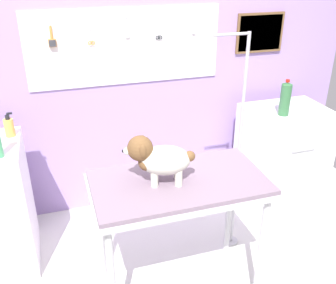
{
  "coord_description": "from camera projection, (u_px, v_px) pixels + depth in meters",
  "views": [
    {
      "loc": [
        -0.56,
        -1.7,
        2.04
      ],
      "look_at": [
        0.02,
        0.15,
        1.1
      ],
      "focal_mm": 41.27,
      "sensor_mm": 36.0,
      "label": 1
    }
  ],
  "objects": [
    {
      "name": "rear_wall_panel",
      "position": [
        124.0,
        77.0,
        3.1
      ],
      "size": [
        4.0,
        0.11,
        2.3
      ],
      "color": "#9F81C2",
      "rests_on": "ground"
    },
    {
      "name": "grooming_table",
      "position": [
        179.0,
        193.0,
        2.31
      ],
      "size": [
        1.05,
        0.58,
        0.85
      ],
      "color": "#B7B7BC",
      "rests_on": "ground"
    },
    {
      "name": "grooming_arm",
      "position": [
        237.0,
        157.0,
        2.72
      ],
      "size": [
        0.3,
        0.11,
        1.62
      ],
      "color": "#B7B7BC",
      "rests_on": "ground"
    },
    {
      "name": "dog",
      "position": [
        158.0,
        158.0,
        2.18
      ],
      "size": [
        0.4,
        0.25,
        0.3
      ],
      "color": "silver",
      "rests_on": "grooming_table"
    },
    {
      "name": "cabinet_right",
      "position": [
        281.0,
        157.0,
        3.39
      ],
      "size": [
        0.68,
        0.54,
        0.89
      ],
      "color": "white",
      "rests_on": "ground"
    },
    {
      "name": "conditioner_bottle",
      "position": [
        9.0,
        127.0,
        2.58
      ],
      "size": [
        0.07,
        0.06,
        0.17
      ],
      "color": "#EAAA4A",
      "rests_on": "counter_left"
    },
    {
      "name": "soda_bottle",
      "position": [
        285.0,
        99.0,
        3.02
      ],
      "size": [
        0.08,
        0.08,
        0.29
      ],
      "color": "#33693C",
      "rests_on": "cabinet_right"
    }
  ]
}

